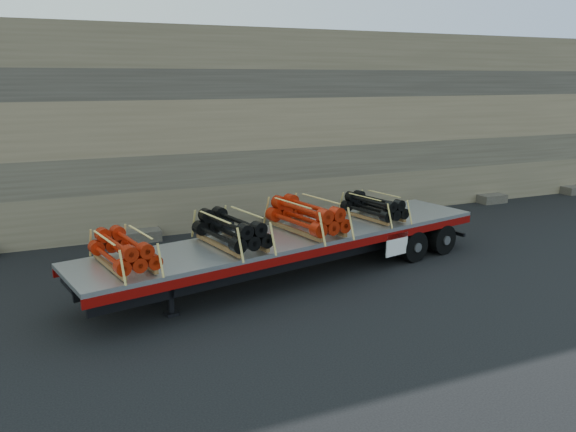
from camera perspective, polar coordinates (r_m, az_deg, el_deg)
name	(u,v)px	position (r m, az deg, el deg)	size (l,w,h in m)	color
ground	(278,272)	(15.83, -0.98, -5.72)	(120.00, 120.00, 0.00)	black
rock_wall	(211,128)	(21.16, -7.79, 8.83)	(44.00, 3.00, 7.00)	#7A6B54
trailer	(295,255)	(15.38, 0.70, -3.95)	(12.01, 2.31, 1.20)	silver
bundle_front	(124,251)	(13.01, -16.35, -3.46)	(1.00, 1.99, 0.71)	#A81D08
bundle_midfront	(231,231)	(14.07, -5.77, -1.51)	(1.10, 2.20, 0.78)	black
bundle_midrear	(307,217)	(15.33, 1.91, -0.07)	(1.17, 2.34, 0.83)	#A81D08
bundle_rear	(374,207)	(16.95, 8.72, 0.88)	(0.97, 1.93, 0.69)	black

